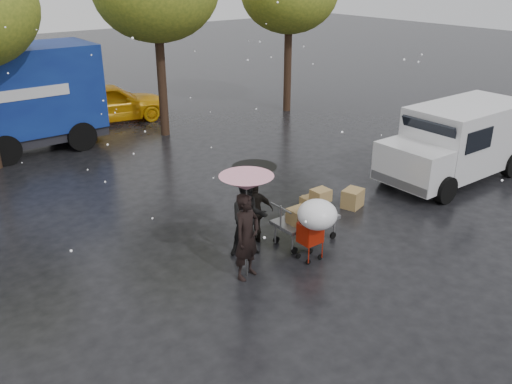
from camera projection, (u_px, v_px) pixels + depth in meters
ground at (285, 262)px, 11.77m from camera, size 90.00×90.00×0.00m
person_pink at (247, 237)px, 10.89m from camera, size 0.77×0.61×1.85m
person_middle at (249, 219)px, 11.78m from camera, size 1.04×0.96×1.73m
person_black at (254, 212)px, 12.34m from camera, size 0.97×0.63×1.53m
umbrella_pink at (246, 183)px, 10.43m from camera, size 1.07×1.07×2.24m
umbrella_black at (254, 173)px, 11.97m from camera, size 1.01×1.01×1.86m
vendor_cart at (309, 212)px, 12.44m from camera, size 1.52×0.80×1.27m
shopping_cart at (316, 218)px, 11.37m from camera, size 0.84×0.84×1.46m
white_van at (458, 141)px, 15.94m from camera, size 4.91×2.18×2.20m
box_ground_near at (353, 198)px, 14.34m from camera, size 0.65×0.58×0.49m
box_ground_far at (311, 203)px, 14.26m from camera, size 0.54×0.49×0.34m
yellow_taxi at (109, 102)px, 21.89m from camera, size 4.87×2.71×1.57m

